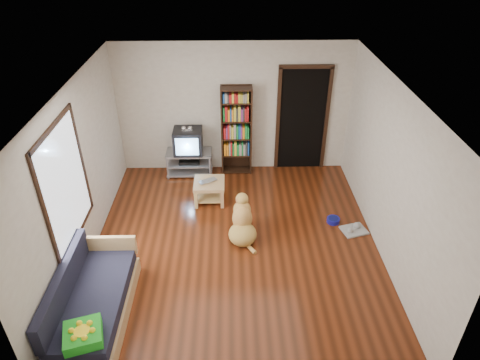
{
  "coord_description": "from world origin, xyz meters",
  "views": [
    {
      "loc": [
        -0.05,
        -5.26,
        4.52
      ],
      "look_at": [
        0.08,
        0.53,
        0.9
      ],
      "focal_mm": 32.0,
      "sensor_mm": 36.0,
      "label": 1
    }
  ],
  "objects_px": {
    "grey_rag": "(354,230)",
    "crt_tv": "(188,140)",
    "bookshelf": "(236,126)",
    "coffee_table": "(209,188)",
    "green_cushion": "(83,335)",
    "dog_bowl": "(333,220)",
    "laptop": "(209,182)",
    "dog": "(242,223)",
    "sofa": "(92,302)",
    "tv_stand": "(190,162)"
  },
  "relations": [
    {
      "from": "crt_tv",
      "to": "bookshelf",
      "type": "height_order",
      "value": "bookshelf"
    },
    {
      "from": "laptop",
      "to": "grey_rag",
      "type": "height_order",
      "value": "laptop"
    },
    {
      "from": "coffee_table",
      "to": "crt_tv",
      "type": "bearing_deg",
      "value": 113.63
    },
    {
      "from": "laptop",
      "to": "grey_rag",
      "type": "xyz_separation_m",
      "value": [
        2.45,
        -0.93,
        -0.4
      ]
    },
    {
      "from": "bookshelf",
      "to": "coffee_table",
      "type": "height_order",
      "value": "bookshelf"
    },
    {
      "from": "dog_bowl",
      "to": "tv_stand",
      "type": "bearing_deg",
      "value": 146.89
    },
    {
      "from": "grey_rag",
      "to": "dog",
      "type": "relative_size",
      "value": 0.45
    },
    {
      "from": "dog_bowl",
      "to": "sofa",
      "type": "bearing_deg",
      "value": -151.34
    },
    {
      "from": "grey_rag",
      "to": "green_cushion",
      "type": "bearing_deg",
      "value": -147.49
    },
    {
      "from": "green_cushion",
      "to": "sofa",
      "type": "relative_size",
      "value": 0.23
    },
    {
      "from": "grey_rag",
      "to": "coffee_table",
      "type": "relative_size",
      "value": 0.73
    },
    {
      "from": "bookshelf",
      "to": "dog",
      "type": "xyz_separation_m",
      "value": [
        0.06,
        -2.12,
        -0.73
      ]
    },
    {
      "from": "dog_bowl",
      "to": "bookshelf",
      "type": "distance_m",
      "value": 2.6
    },
    {
      "from": "sofa",
      "to": "coffee_table",
      "type": "xyz_separation_m",
      "value": [
        1.41,
        2.66,
        0.02
      ]
    },
    {
      "from": "tv_stand",
      "to": "coffee_table",
      "type": "bearing_deg",
      "value": -65.9
    },
    {
      "from": "dog_bowl",
      "to": "crt_tv",
      "type": "distance_m",
      "value": 3.18
    },
    {
      "from": "green_cushion",
      "to": "laptop",
      "type": "distance_m",
      "value": 3.55
    },
    {
      "from": "crt_tv",
      "to": "dog_bowl",
      "type": "bearing_deg",
      "value": -33.45
    },
    {
      "from": "dog_bowl",
      "to": "dog",
      "type": "relative_size",
      "value": 0.25
    },
    {
      "from": "bookshelf",
      "to": "sofa",
      "type": "relative_size",
      "value": 1.0
    },
    {
      "from": "green_cushion",
      "to": "bookshelf",
      "type": "height_order",
      "value": "bookshelf"
    },
    {
      "from": "laptop",
      "to": "dog_bowl",
      "type": "bearing_deg",
      "value": -47.22
    },
    {
      "from": "grey_rag",
      "to": "sofa",
      "type": "bearing_deg",
      "value": -156.28
    },
    {
      "from": "green_cushion",
      "to": "sofa",
      "type": "bearing_deg",
      "value": 83.7
    },
    {
      "from": "grey_rag",
      "to": "laptop",
      "type": "bearing_deg",
      "value": 159.2
    },
    {
      "from": "dog_bowl",
      "to": "bookshelf",
      "type": "xyz_separation_m",
      "value": [
        -1.63,
        1.78,
        0.96
      ]
    },
    {
      "from": "crt_tv",
      "to": "bookshelf",
      "type": "relative_size",
      "value": 0.32
    },
    {
      "from": "coffee_table",
      "to": "laptop",
      "type": "bearing_deg",
      "value": -90.0
    },
    {
      "from": "grey_rag",
      "to": "crt_tv",
      "type": "relative_size",
      "value": 0.69
    },
    {
      "from": "bookshelf",
      "to": "crt_tv",
      "type": "bearing_deg",
      "value": -175.68
    },
    {
      "from": "green_cushion",
      "to": "coffee_table",
      "type": "height_order",
      "value": "green_cushion"
    },
    {
      "from": "grey_rag",
      "to": "dog",
      "type": "bearing_deg",
      "value": -177.35
    },
    {
      "from": "tv_stand",
      "to": "sofa",
      "type": "xyz_separation_m",
      "value": [
        -0.97,
        -3.63,
        -0.01
      ]
    },
    {
      "from": "laptop",
      "to": "tv_stand",
      "type": "bearing_deg",
      "value": 83.81
    },
    {
      "from": "laptop",
      "to": "bookshelf",
      "type": "bearing_deg",
      "value": 35.32
    },
    {
      "from": "bookshelf",
      "to": "dog",
      "type": "relative_size",
      "value": 2.04
    },
    {
      "from": "tv_stand",
      "to": "crt_tv",
      "type": "distance_m",
      "value": 0.47
    },
    {
      "from": "green_cushion",
      "to": "dog_bowl",
      "type": "xyz_separation_m",
      "value": [
        3.43,
        2.63,
        -0.45
      ]
    },
    {
      "from": "coffee_table",
      "to": "green_cushion",
      "type": "bearing_deg",
      "value": -111.06
    },
    {
      "from": "dog_bowl",
      "to": "laptop",
      "type": "bearing_deg",
      "value": 162.44
    },
    {
      "from": "tv_stand",
      "to": "bookshelf",
      "type": "height_order",
      "value": "bookshelf"
    },
    {
      "from": "green_cushion",
      "to": "coffee_table",
      "type": "xyz_separation_m",
      "value": [
        1.29,
        3.34,
        -0.21
      ]
    },
    {
      "from": "dog",
      "to": "bookshelf",
      "type": "bearing_deg",
      "value": 91.64
    },
    {
      "from": "tv_stand",
      "to": "coffee_table",
      "type": "height_order",
      "value": "tv_stand"
    },
    {
      "from": "laptop",
      "to": "coffee_table",
      "type": "xyz_separation_m",
      "value": [
        -0.0,
        0.03,
        -0.13
      ]
    },
    {
      "from": "crt_tv",
      "to": "dog",
      "type": "bearing_deg",
      "value": -63.7
    },
    {
      "from": "laptop",
      "to": "coffee_table",
      "type": "relative_size",
      "value": 0.61
    },
    {
      "from": "dog_bowl",
      "to": "dog",
      "type": "distance_m",
      "value": 1.63
    },
    {
      "from": "grey_rag",
      "to": "tv_stand",
      "type": "height_order",
      "value": "tv_stand"
    },
    {
      "from": "grey_rag",
      "to": "sofa",
      "type": "relative_size",
      "value": 0.22
    }
  ]
}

